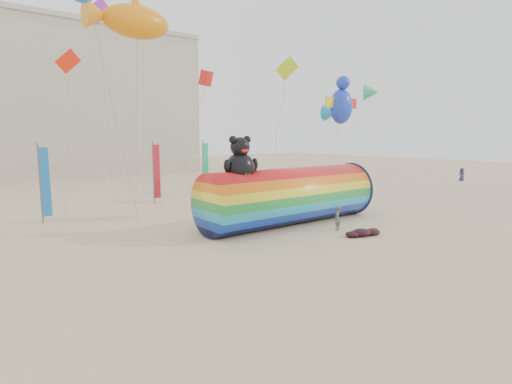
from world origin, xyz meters
TOP-DOWN VIEW (x-y plane):
  - ground at (0.00, 0.00)m, footprint 160.00×160.00m
  - windsock_assembly at (3.68, 2.04)m, footprint 12.43×3.79m
  - kite_handler at (4.67, -1.08)m, footprint 0.65×0.57m
  - fabric_bundle at (4.92, -2.81)m, footprint 2.62×1.35m
  - festival_banners at (-0.66, 14.75)m, footprint 15.78×5.45m
  - flying_kites at (1.79, 5.24)m, footprint 31.29×11.02m

SIDE VIEW (x-z plane):
  - ground at x=0.00m, z-range 0.00..0.00m
  - fabric_bundle at x=4.92m, z-range -0.03..0.37m
  - kite_handler at x=4.67m, z-range 0.00..1.50m
  - windsock_assembly at x=3.68m, z-range -0.96..4.77m
  - festival_banners at x=-0.66m, z-range 0.04..5.24m
  - flying_kites at x=1.79m, z-range 6.27..14.47m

